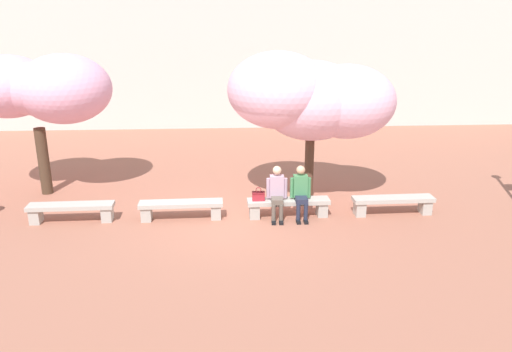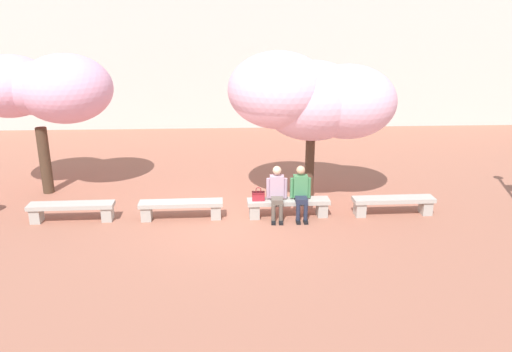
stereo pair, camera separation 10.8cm
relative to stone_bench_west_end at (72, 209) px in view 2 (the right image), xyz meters
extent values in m
plane|color=#9E604C|center=(3.91, 0.00, -0.31)|extent=(100.00, 100.00, 0.00)
cube|color=beige|center=(3.91, 12.39, 4.50)|extent=(28.00, 4.00, 9.62)
cube|color=#ADA89E|center=(0.00, 0.00, 0.09)|extent=(2.02, 0.46, 0.10)
cube|color=#ADA89E|center=(-0.83, -0.02, -0.13)|extent=(0.25, 0.34, 0.35)
cube|color=#ADA89E|center=(0.83, 0.02, -0.13)|extent=(0.25, 0.34, 0.35)
cube|color=#ADA89E|center=(2.61, 0.00, 0.09)|extent=(2.02, 0.46, 0.10)
cube|color=#ADA89E|center=(1.77, -0.02, -0.13)|extent=(0.25, 0.34, 0.35)
cube|color=#ADA89E|center=(3.44, 0.02, -0.13)|extent=(0.25, 0.34, 0.35)
cube|color=#ADA89E|center=(5.22, 0.00, 0.09)|extent=(2.02, 0.46, 0.10)
cube|color=#ADA89E|center=(4.38, -0.02, -0.13)|extent=(0.25, 0.34, 0.35)
cube|color=#ADA89E|center=(6.05, 0.02, -0.13)|extent=(0.25, 0.34, 0.35)
cube|color=#ADA89E|center=(7.82, 0.00, 0.09)|extent=(2.02, 0.46, 0.10)
cube|color=#ADA89E|center=(6.99, -0.02, -0.13)|extent=(0.25, 0.34, 0.35)
cube|color=#ADA89E|center=(8.66, 0.02, -0.13)|extent=(0.25, 0.34, 0.35)
cube|color=black|center=(4.82, -0.41, -0.28)|extent=(0.11, 0.22, 0.06)
cylinder|color=brown|center=(4.82, -0.35, -0.07)|extent=(0.10, 0.10, 0.42)
cube|color=black|center=(5.00, -0.42, -0.28)|extent=(0.11, 0.22, 0.06)
cylinder|color=brown|center=(5.00, -0.36, -0.07)|extent=(0.10, 0.10, 0.42)
cube|color=brown|center=(4.92, -0.18, 0.20)|extent=(0.30, 0.41, 0.12)
cube|color=#B293A8|center=(4.93, 0.04, 0.47)|extent=(0.35, 0.24, 0.54)
sphere|color=beige|center=(4.93, 0.04, 0.88)|extent=(0.21, 0.21, 0.21)
cylinder|color=#B293A8|center=(4.72, 0.03, 0.43)|extent=(0.09, 0.09, 0.50)
cylinder|color=#B293A8|center=(5.14, 0.01, 0.43)|extent=(0.09, 0.09, 0.50)
cube|color=black|center=(5.41, -0.42, -0.28)|extent=(0.10, 0.22, 0.06)
cylinder|color=#23283D|center=(5.41, -0.36, -0.07)|extent=(0.10, 0.10, 0.42)
cube|color=black|center=(5.59, -0.42, -0.28)|extent=(0.10, 0.22, 0.06)
cylinder|color=#23283D|center=(5.59, -0.36, -0.07)|extent=(0.10, 0.10, 0.42)
cube|color=#23283D|center=(5.50, -0.18, 0.20)|extent=(0.28, 0.40, 0.12)
cube|color=#428451|center=(5.50, 0.04, 0.47)|extent=(0.34, 0.22, 0.54)
sphere|color=tan|center=(5.50, 0.04, 0.88)|extent=(0.21, 0.21, 0.21)
cylinder|color=#428451|center=(5.29, 0.02, 0.43)|extent=(0.09, 0.09, 0.50)
cylinder|color=#428451|center=(5.71, 0.02, 0.43)|extent=(0.09, 0.09, 0.50)
cube|color=#A3232D|center=(4.48, -0.03, 0.25)|extent=(0.30, 0.14, 0.22)
cube|color=maroon|center=(4.48, -0.03, 0.34)|extent=(0.30, 0.15, 0.04)
torus|color=maroon|center=(4.48, -0.03, 0.41)|extent=(0.14, 0.02, 0.14)
cylinder|color=#513828|center=(5.93, 1.33, 0.49)|extent=(0.24, 0.24, 1.61)
ellipsoid|color=#EFB7D1|center=(5.93, 1.33, 2.34)|extent=(2.70, 2.75, 2.03)
ellipsoid|color=#EFB7D1|center=(5.06, 1.24, 2.63)|extent=(2.57, 2.82, 1.93)
ellipsoid|color=#EFB7D1|center=(6.80, 1.13, 2.34)|extent=(2.49, 2.27, 1.87)
cylinder|color=#473323|center=(-1.28, 2.12, 0.62)|extent=(0.30, 0.30, 1.85)
ellipsoid|color=#EAA8C6|center=(-1.28, 2.12, 2.59)|extent=(1.86, 1.62, 1.39)
ellipsoid|color=#EAA8C6|center=(-2.03, 2.41, 2.61)|extent=(2.21, 2.32, 1.66)
ellipsoid|color=#EAA8C6|center=(-0.53, 2.26, 2.56)|extent=(2.45, 2.46, 1.84)
camera|label=1|loc=(3.72, -11.33, 4.37)|focal=35.00mm
camera|label=2|loc=(3.83, -11.33, 4.37)|focal=35.00mm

